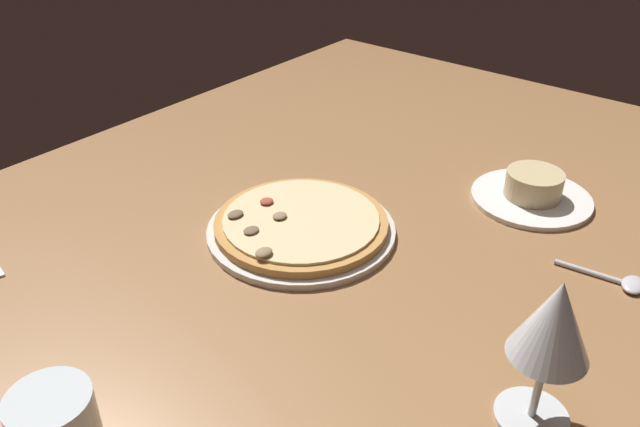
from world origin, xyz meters
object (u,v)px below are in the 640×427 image
at_px(spoon, 621,281).
at_px(pizza_main, 301,226).
at_px(ramekin_on_saucer, 533,191).
at_px(wine_glass_far, 554,325).

bearing_deg(spoon, pizza_main, -67.13).
height_order(pizza_main, ramekin_on_saucer, ramekin_on_saucer).
relative_size(wine_glass_far, spoon, 1.47).
bearing_deg(spoon, ramekin_on_saucer, -126.25).
distance_m(ramekin_on_saucer, wine_glass_far, 0.45).
xyz_separation_m(pizza_main, ramekin_on_saucer, (-0.29, 0.22, 0.00)).
relative_size(pizza_main, spoon, 2.35).
distance_m(wine_glass_far, spoon, 0.30).
bearing_deg(wine_glass_far, pizza_main, -105.56).
bearing_deg(wine_glass_far, spoon, 179.85).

